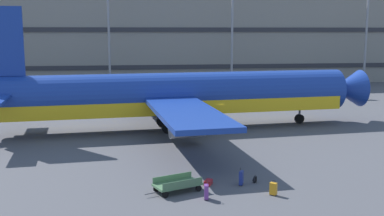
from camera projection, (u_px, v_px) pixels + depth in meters
ground_plane at (208, 129)px, 43.19m from camera, size 600.00×600.00×0.00m
terminal_structure at (167, 30)px, 85.76m from camera, size 171.32×18.94×18.17m
airliner at (173, 96)px, 42.56m from camera, size 38.04×30.72×10.88m
light_mast_center_right at (232, 9)px, 72.98m from camera, size 1.80×0.50×21.09m
light_mast_right at (368, 2)px, 75.68m from camera, size 1.80×0.50×23.43m
suitcase_upright at (208, 182)px, 27.50m from camera, size 0.62×0.76×0.28m
suitcase_silver at (206, 192)px, 25.08m from camera, size 0.28×0.46×1.00m
suitcase_large at (273, 189)px, 25.70m from camera, size 0.44×0.44×0.81m
suitcase_laid_flat at (241, 178)px, 27.38m from camera, size 0.37×0.50×1.00m
backpack_red at (255, 179)px, 27.87m from camera, size 0.34×0.39×0.48m
baggage_cart at (177, 184)px, 26.28m from camera, size 3.31×2.19×0.82m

